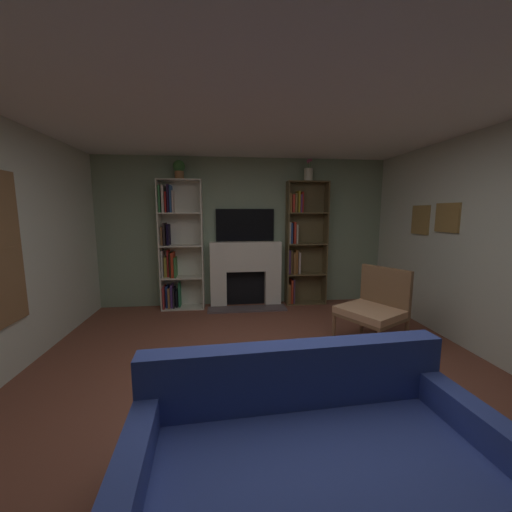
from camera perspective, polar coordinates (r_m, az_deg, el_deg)
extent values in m
plane|color=brown|center=(2.97, 2.77, -25.22)|extent=(6.87, 6.87, 0.00)
cube|color=gray|center=(5.36, -2.13, 4.46)|extent=(5.11, 0.06, 2.56)
cube|color=olive|center=(4.62, 32.38, 6.11)|extent=(0.03, 0.41, 0.38)
cube|color=olive|center=(4.62, 32.28, 6.12)|extent=(0.01, 0.35, 0.32)
cube|color=olive|center=(5.05, 28.59, 5.99)|extent=(0.03, 0.36, 0.42)
cube|color=olive|center=(5.04, 28.50, 6.00)|extent=(0.01, 0.30, 0.36)
cube|color=white|center=(2.65, 3.22, 29.28)|extent=(5.11, 5.85, 0.06)
cube|color=white|center=(5.35, -7.05, -6.13)|extent=(0.28, 0.25, 0.62)
cube|color=white|center=(5.42, 3.09, -5.88)|extent=(0.28, 0.25, 0.62)
cube|color=white|center=(5.25, -1.97, -0.05)|extent=(1.23, 0.25, 0.51)
cube|color=black|center=(5.44, -2.01, -5.81)|extent=(0.67, 0.08, 0.62)
cube|color=#584B4E|center=(5.18, -1.68, -9.93)|extent=(1.33, 0.30, 0.03)
cube|color=black|center=(5.29, -2.08, 5.86)|extent=(1.01, 0.06, 0.55)
cube|color=silver|center=(5.27, -17.58, 1.84)|extent=(0.02, 0.33, 2.16)
cube|color=silver|center=(5.18, -10.03, 2.00)|extent=(0.02, 0.33, 2.16)
cube|color=silver|center=(5.37, -13.63, 2.11)|extent=(0.71, 0.02, 2.16)
cube|color=silver|center=(5.43, -13.44, -9.38)|extent=(0.67, 0.33, 0.02)
cube|color=#B43337|center=(5.43, -16.85, -7.39)|extent=(0.02, 0.28, 0.37)
cube|color=navy|center=(5.46, -16.33, -7.25)|extent=(0.04, 0.20, 0.37)
cube|color=olive|center=(5.43, -15.94, -7.48)|extent=(0.03, 0.26, 0.34)
cube|color=#51327F|center=(5.43, -15.50, -7.20)|extent=(0.03, 0.23, 0.39)
cube|color=black|center=(5.43, -15.12, -7.49)|extent=(0.02, 0.24, 0.34)
cube|color=black|center=(5.44, -14.62, -7.65)|extent=(0.03, 0.20, 0.30)
cube|color=#25744D|center=(5.42, -14.18, -6.98)|extent=(0.03, 0.20, 0.43)
cube|color=silver|center=(5.30, -13.63, -3.89)|extent=(0.67, 0.33, 0.02)
cube|color=beige|center=(5.32, -17.09, -1.42)|extent=(0.02, 0.26, 0.45)
cube|color=olive|center=(5.35, -16.55, -1.95)|extent=(0.04, 0.20, 0.34)
cube|color=#B22523|center=(5.34, -16.15, -1.32)|extent=(0.03, 0.19, 0.45)
cube|color=black|center=(5.31, -15.73, -1.60)|extent=(0.02, 0.25, 0.41)
cube|color=#B9311B|center=(5.29, -15.34, -1.57)|extent=(0.04, 0.27, 0.42)
cube|color=#3B773C|center=(5.30, -14.90, -2.01)|extent=(0.02, 0.26, 0.33)
cube|color=silver|center=(5.21, -13.84, 1.92)|extent=(0.67, 0.33, 0.02)
cube|color=brown|center=(5.28, -17.22, 3.65)|extent=(0.03, 0.23, 0.31)
cube|color=black|center=(5.25, -16.76, 3.98)|extent=(0.03, 0.26, 0.37)
cube|color=black|center=(5.25, -16.18, 3.89)|extent=(0.04, 0.24, 0.35)
cube|color=silver|center=(5.18, -14.05, 7.86)|extent=(0.67, 0.33, 0.02)
cube|color=#32703E|center=(5.25, -17.56, 10.18)|extent=(0.03, 0.27, 0.43)
cube|color=beige|center=(5.24, -17.01, 10.22)|extent=(0.04, 0.26, 0.43)
cube|color=#B11E1A|center=(5.23, -16.52, 9.68)|extent=(0.02, 0.26, 0.33)
cube|color=black|center=(5.23, -16.13, 10.35)|extent=(0.03, 0.25, 0.45)
cube|color=#31568E|center=(5.25, -15.71, 10.30)|extent=(0.03, 0.20, 0.44)
cube|color=beige|center=(5.25, -15.34, 9.85)|extent=(0.02, 0.20, 0.35)
cube|color=silver|center=(5.21, -14.26, 13.71)|extent=(0.67, 0.33, 0.02)
cube|color=brown|center=(5.32, 5.89, 2.25)|extent=(0.02, 0.27, 2.16)
cube|color=brown|center=(5.51, 12.95, 2.29)|extent=(0.02, 0.27, 2.16)
cube|color=brown|center=(5.53, 9.12, 2.41)|extent=(0.71, 0.02, 2.16)
cube|color=brown|center=(5.62, 9.21, -8.65)|extent=(0.67, 0.27, 0.02)
cube|color=#936134|center=(5.51, 6.13, -6.99)|extent=(0.04, 0.21, 0.34)
cube|color=#AC331D|center=(5.50, 6.61, -6.58)|extent=(0.03, 0.23, 0.42)
cube|color=#593C66|center=(5.52, 7.03, -6.48)|extent=(0.02, 0.20, 0.43)
cube|color=brown|center=(5.49, 9.34, -3.34)|extent=(0.67, 0.27, 0.02)
cube|color=#5D397C|center=(5.40, 6.17, -1.09)|extent=(0.04, 0.17, 0.42)
cube|color=brown|center=(5.42, 6.61, -1.08)|extent=(0.02, 0.16, 0.42)
cube|color=brown|center=(5.41, 7.09, -1.35)|extent=(0.04, 0.21, 0.38)
cube|color=brown|center=(5.44, 7.54, -1.07)|extent=(0.04, 0.16, 0.42)
cube|color=beige|center=(5.45, 8.06, -1.27)|extent=(0.03, 0.17, 0.38)
cube|color=brown|center=(5.41, 9.48, 2.28)|extent=(0.67, 0.27, 0.02)
cube|color=beige|center=(5.32, 6.23, 4.36)|extent=(0.03, 0.21, 0.37)
cube|color=#28498F|center=(5.36, 6.60, 4.30)|extent=(0.04, 0.15, 0.36)
cube|color=red|center=(5.36, 7.20, 4.37)|extent=(0.04, 0.18, 0.37)
cube|color=beige|center=(5.36, 7.59, 4.13)|extent=(0.03, 0.21, 0.33)
cube|color=brown|center=(5.38, 9.62, 8.00)|extent=(0.67, 0.27, 0.02)
cube|color=brown|center=(5.31, 6.37, 9.92)|extent=(0.04, 0.21, 0.33)
cube|color=red|center=(5.33, 6.93, 9.79)|extent=(0.04, 0.19, 0.30)
cube|color=olive|center=(5.34, 7.38, 9.87)|extent=(0.03, 0.21, 0.32)
cube|color=olive|center=(5.35, 7.94, 10.07)|extent=(0.03, 0.21, 0.36)
cube|color=#5A2B68|center=(5.35, 8.30, 9.75)|extent=(0.02, 0.22, 0.30)
cube|color=red|center=(5.40, 8.63, 10.00)|extent=(0.03, 0.15, 0.35)
cube|color=brown|center=(5.40, 9.76, 13.64)|extent=(0.67, 0.27, 0.02)
cylinder|color=#AB7044|center=(5.23, -14.26, 14.52)|extent=(0.15, 0.15, 0.13)
sphere|color=#3B7237|center=(5.25, -14.32, 16.07)|extent=(0.19, 0.19, 0.19)
cylinder|color=beige|center=(5.40, 9.84, 14.85)|extent=(0.15, 0.15, 0.21)
cylinder|color=#4C7F3F|center=(5.42, 9.82, 16.61)|extent=(0.01, 0.01, 0.13)
sphere|color=#CC5E8A|center=(5.43, 9.84, 17.28)|extent=(0.06, 0.06, 0.06)
cylinder|color=#4C7F3F|center=(5.45, 9.83, 16.41)|extent=(0.01, 0.01, 0.10)
sphere|color=#CC5E8A|center=(5.46, 9.84, 16.93)|extent=(0.04, 0.04, 0.04)
cylinder|color=#4C7F3F|center=(5.44, 10.24, 16.64)|extent=(0.01, 0.01, 0.14)
sphere|color=#CC5E8A|center=(5.45, 10.26, 17.37)|extent=(0.05, 0.05, 0.05)
cube|color=#314493|center=(2.05, 10.97, -36.29)|extent=(1.99, 1.01, 0.40)
cube|color=#314493|center=(2.10, 7.45, -21.27)|extent=(1.95, 0.26, 0.41)
cube|color=#314493|center=(2.40, 34.44, -27.37)|extent=(0.19, 0.92, 0.58)
cube|color=#314493|center=(1.95, -21.46, -36.08)|extent=(0.19, 0.92, 0.58)
cylinder|color=brown|center=(4.16, 26.53, -12.84)|extent=(0.04, 0.04, 0.40)
cylinder|color=brown|center=(4.46, 19.39, -11.00)|extent=(0.04, 0.04, 0.40)
cylinder|color=brown|center=(3.69, 22.11, -15.29)|extent=(0.04, 0.04, 0.40)
cylinder|color=brown|center=(4.02, 14.48, -12.92)|extent=(0.04, 0.04, 0.40)
cube|color=tan|center=(3.99, 20.79, -9.72)|extent=(0.87, 0.88, 0.08)
cube|color=brown|center=(4.01, 20.74, -10.54)|extent=(0.87, 0.88, 0.04)
cube|color=brown|center=(4.15, 23.14, -5.74)|extent=(0.37, 0.61, 0.55)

